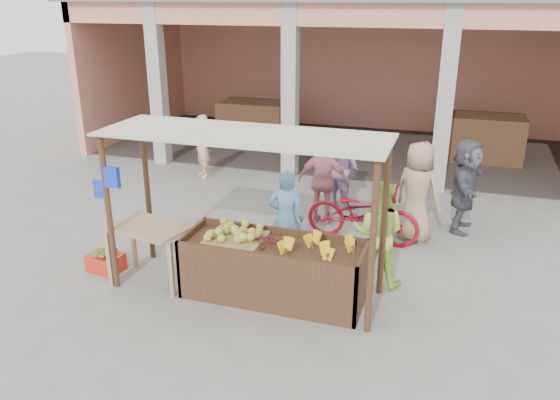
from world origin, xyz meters
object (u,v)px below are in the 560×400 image
(red_crate, at_px, (106,263))
(motorcycle, at_px, (363,212))
(fruit_stall, at_px, (273,272))
(vendor_blue, at_px, (286,216))
(vendor_green, at_px, (378,230))
(side_table, at_px, (150,235))

(red_crate, bearing_deg, motorcycle, 39.84)
(fruit_stall, distance_m, vendor_blue, 1.13)
(vendor_blue, xyz_separation_m, vendor_green, (1.47, -0.13, 0.00))
(vendor_blue, height_order, vendor_green, vendor_green)
(side_table, xyz_separation_m, vendor_blue, (1.78, 1.16, 0.09))
(vendor_green, height_order, motorcycle, vendor_green)
(fruit_stall, bearing_deg, motorcycle, 69.51)
(fruit_stall, height_order, vendor_green, vendor_green)
(fruit_stall, height_order, vendor_blue, vendor_blue)
(fruit_stall, bearing_deg, side_table, -175.95)
(side_table, height_order, motorcycle, motorcycle)
(vendor_green, xyz_separation_m, motorcycle, (-0.47, 1.44, -0.31))
(fruit_stall, xyz_separation_m, vendor_blue, (-0.13, 1.02, 0.46))
(vendor_blue, relative_size, vendor_green, 1.00)
(fruit_stall, height_order, side_table, side_table)
(fruit_stall, distance_m, side_table, 1.95)
(red_crate, distance_m, vendor_green, 4.31)
(red_crate, xyz_separation_m, motorcycle, (3.67, 2.39, 0.41))
(fruit_stall, relative_size, vendor_green, 1.51)
(side_table, bearing_deg, fruit_stall, 16.34)
(vendor_green, bearing_deg, fruit_stall, 36.44)
(vendor_green, relative_size, motorcycle, 0.82)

